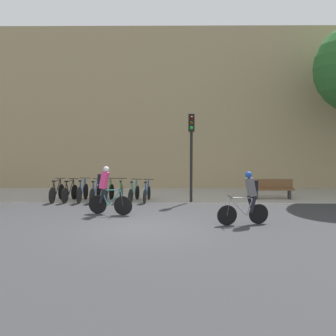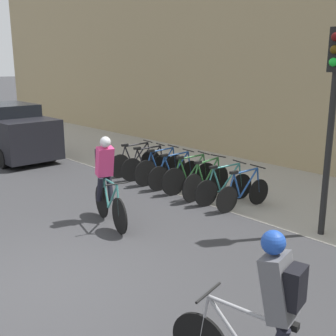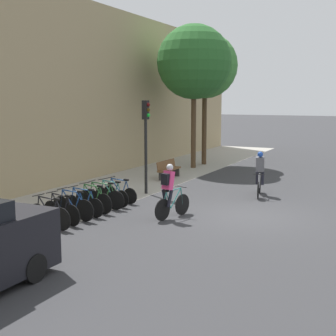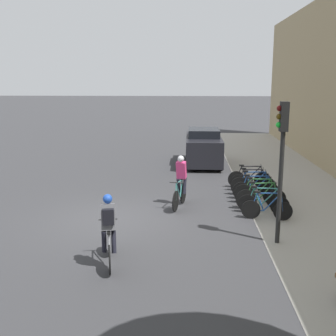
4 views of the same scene
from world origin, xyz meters
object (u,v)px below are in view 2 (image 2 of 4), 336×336
object	(u,v)px
traffic_light_pole	(333,96)
parked_car	(10,132)
parked_bike_5	(206,181)
parked_bike_7	(243,192)
parked_bike_4	(190,177)
parked_bike_6	(224,187)
parked_bike_2	(161,168)
parked_bike_1	(148,165)
cyclist_grey	(270,316)
cyclist_pink	(106,178)
parked_bike_0	(135,162)
parked_bike_3	(175,173)

from	to	relation	value
traffic_light_pole	parked_car	distance (m)	10.91
parked_bike_5	parked_bike_7	size ratio (longest dim) A/B	1.09
parked_bike_4	parked_bike_6	bearing A→B (deg)	-0.08
parked_bike_5	parked_bike_2	bearing A→B (deg)	179.98
parked_bike_1	parked_car	world-z (taller)	parked_car
cyclist_grey	parked_car	distance (m)	12.64
cyclist_pink	cyclist_grey	xyz separation A→B (m)	(4.98, -1.58, -0.00)
parked_bike_2	parked_bike_5	xyz separation A→B (m)	(1.69, -0.00, -0.01)
parked_bike_5	parked_bike_0	bearing A→B (deg)	180.00
parked_bike_7	parked_bike_3	bearing A→B (deg)	-180.00
parked_bike_0	traffic_light_pole	world-z (taller)	traffic_light_pole
parked_bike_4	parked_bike_2	bearing A→B (deg)	-180.00
traffic_light_pole	parked_bike_0	bearing A→B (deg)	179.40
cyclist_grey	parked_bike_4	bearing A→B (deg)	140.96
parked_bike_0	parked_car	xyz separation A→B (m)	(-4.79, -1.71, 0.49)
parked_bike_0	parked_bike_7	distance (m)	3.94
parked_bike_3	parked_bike_6	world-z (taller)	parked_bike_3
parked_bike_6	cyclist_grey	bearing A→B (deg)	-45.79
parked_car	cyclist_grey	bearing A→B (deg)	-11.92
parked_bike_1	parked_bike_4	xyz separation A→B (m)	(1.69, 0.00, 0.01)
parked_bike_2	traffic_light_pole	world-z (taller)	traffic_light_pole
parked_bike_1	cyclist_grey	bearing A→B (deg)	-31.63
parked_bike_3	traffic_light_pole	world-z (taller)	traffic_light_pole
parked_bike_2	parked_bike_3	size ratio (longest dim) A/B	1.02
traffic_light_pole	parked_car	xyz separation A→B (m)	(-10.65, -1.65, -1.72)
parked_bike_2	parked_bike_7	size ratio (longest dim) A/B	1.09
traffic_light_pole	cyclist_grey	bearing A→B (deg)	-68.03
parked_bike_2	parked_bike_4	xyz separation A→B (m)	(1.12, 0.00, -0.00)
parked_bike_2	cyclist_grey	bearing A→B (deg)	-33.81
cyclist_grey	parked_bike_6	xyz separation A→B (m)	(-4.20, 4.32, -0.56)
parked_bike_5	parked_bike_7	xyz separation A→B (m)	(1.12, -0.00, -0.03)
parked_bike_5	parked_bike_4	bearing A→B (deg)	179.93
parked_bike_0	parked_bike_6	distance (m)	3.37
cyclist_grey	parked_bike_1	size ratio (longest dim) A/B	1.08
parked_bike_4	parked_car	world-z (taller)	parked_car
cyclist_pink	parked_bike_0	world-z (taller)	cyclist_pink
parked_car	parked_bike_2	bearing A→B (deg)	16.14
cyclist_pink	parked_car	bearing A→B (deg)	172.07
cyclist_pink	parked_bike_3	size ratio (longest dim) A/B	1.06
parked_bike_0	parked_bike_1	distance (m)	0.56
parked_bike_1	parked_bike_3	bearing A→B (deg)	-0.05
parked_bike_2	parked_bike_5	bearing A→B (deg)	-0.02
parked_bike_0	parked_bike_4	world-z (taller)	parked_bike_4
parked_bike_1	parked_bike_5	world-z (taller)	parked_bike_5
parked_bike_3	parked_bike_6	bearing A→B (deg)	-0.00
cyclist_grey	parked_bike_7	distance (m)	5.68
parked_bike_0	parked_bike_5	xyz separation A→B (m)	(2.81, -0.00, -0.00)
parked_bike_6	parked_bike_5	bearing A→B (deg)	179.92
parked_bike_3	parked_car	bearing A→B (deg)	-165.21
cyclist_pink	parked_car	size ratio (longest dim) A/B	0.42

